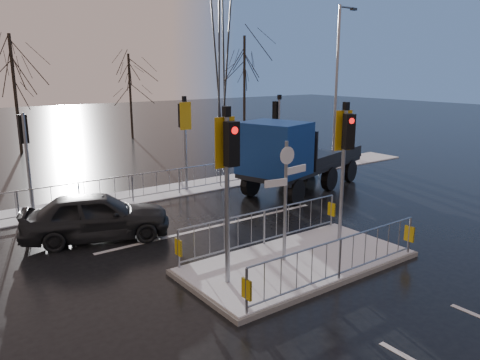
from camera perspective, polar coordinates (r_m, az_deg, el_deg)
ground at (r=12.32m, az=7.06°, el=-10.22°), size 120.00×120.00×0.00m
snow_verge at (r=19.12m, az=-10.87°, el=-1.70°), size 30.00×2.00×0.04m
lane_markings at (r=12.10m, az=8.16°, el=-10.69°), size 8.00×11.38×0.01m
traffic_island at (r=12.17m, az=7.03°, el=-8.53°), size 6.00×3.04×4.15m
far_kerb_fixtures at (r=18.57m, az=-9.51°, el=1.08°), size 18.00×0.65×3.83m
car_far_lane at (r=14.38m, az=-17.11°, el=-4.19°), size 4.53×3.01×1.43m
flatbed_truck at (r=18.52m, az=5.74°, el=2.97°), size 6.84×4.06×2.99m
tree_far_a at (r=30.70m, az=-25.96°, el=11.90°), size 3.75×3.75×7.08m
tree_far_b at (r=35.00m, az=-13.31°, el=11.82°), size 3.25×3.25×6.14m
tree_far_c at (r=36.41m, az=0.54°, el=13.73°), size 4.00×4.00×7.55m
street_lamp_right at (r=24.82m, az=11.82°, el=11.89°), size 1.25×0.18×8.00m
pylon_wires at (r=45.86m, az=-3.58°, el=21.01°), size 70.00×2.38×19.97m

